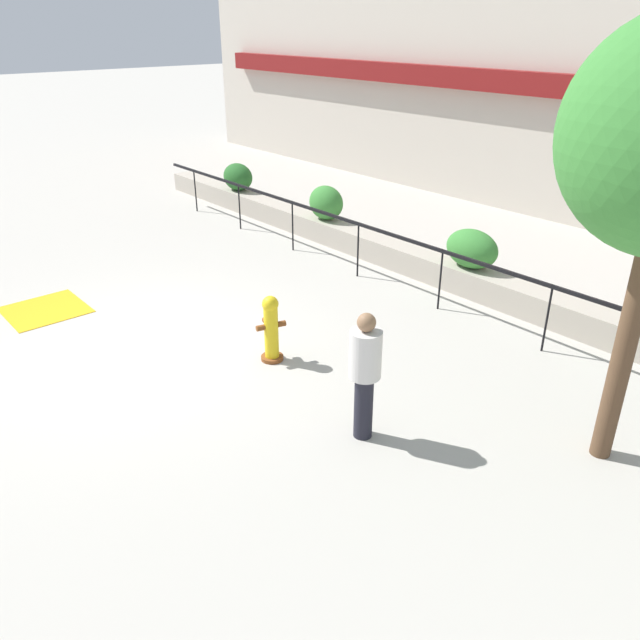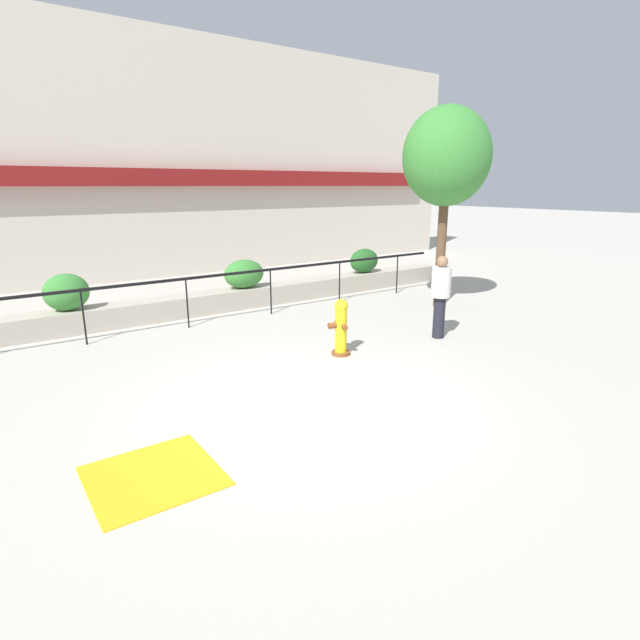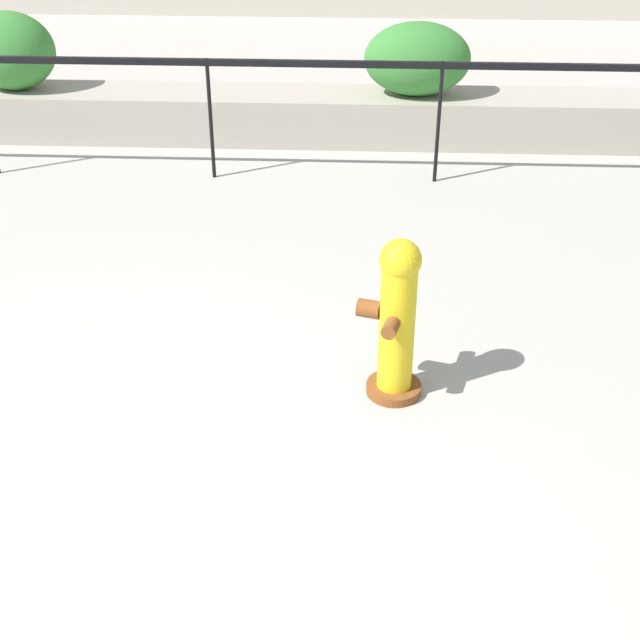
% 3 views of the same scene
% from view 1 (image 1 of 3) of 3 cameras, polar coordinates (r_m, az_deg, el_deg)
% --- Properties ---
extents(ground_plane, '(120.00, 120.00, 0.00)m').
position_cam_1_polar(ground_plane, '(10.52, -16.21, -2.60)').
color(ground_plane, '#B2ADA3').
extents(building_facade, '(30.00, 1.36, 8.00)m').
position_cam_1_polar(building_facade, '(17.82, 21.73, 21.47)').
color(building_facade, beige).
rests_on(building_facade, ground).
extents(planter_wall_low, '(18.00, 0.70, 0.50)m').
position_cam_1_polar(planter_wall_low, '(13.68, 6.79, 6.11)').
color(planter_wall_low, '#ADA393').
rests_on(planter_wall_low, ground).
extents(fence_railing_segment, '(15.00, 0.05, 1.15)m').
position_cam_1_polar(fence_railing_segment, '(12.69, 3.54, 8.31)').
color(fence_railing_segment, black).
rests_on(fence_railing_segment, ground).
extents(hedge_bush_0, '(0.98, 0.70, 0.74)m').
position_cam_1_polar(hedge_bush_0, '(17.90, -7.52, 12.84)').
color(hedge_bush_0, '#235B23').
rests_on(hedge_bush_0, planter_wall_low).
extents(hedge_bush_1, '(0.93, 0.69, 0.80)m').
position_cam_1_polar(hedge_bush_1, '(15.02, 0.56, 10.67)').
color(hedge_bush_1, '#387F33').
rests_on(hedge_bush_1, planter_wall_low).
extents(hedge_bush_2, '(1.09, 0.70, 0.74)m').
position_cam_1_polar(hedge_bush_2, '(12.32, 13.72, 6.35)').
color(hedge_bush_2, '#387F33').
rests_on(hedge_bush_2, planter_wall_low).
extents(fire_hydrant, '(0.47, 0.48, 1.08)m').
position_cam_1_polar(fire_hydrant, '(9.60, -4.50, -0.71)').
color(fire_hydrant, brown).
rests_on(fire_hydrant, ground).
extents(pedestrian, '(0.48, 0.48, 1.73)m').
position_cam_1_polar(pedestrian, '(7.63, 4.12, -4.46)').
color(pedestrian, black).
rests_on(pedestrian, ground).
extents(tactile_warning_pad, '(1.35, 1.35, 0.01)m').
position_cam_1_polar(tactile_warning_pad, '(12.52, -23.82, 0.86)').
color(tactile_warning_pad, gold).
rests_on(tactile_warning_pad, ground).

